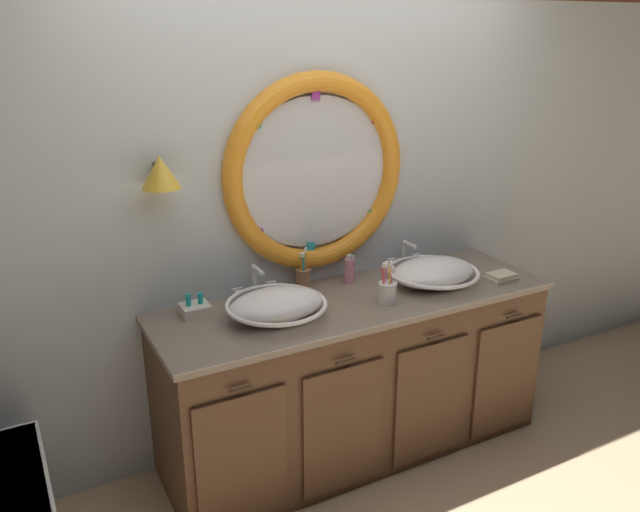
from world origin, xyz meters
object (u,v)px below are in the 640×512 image
sink_basin_left (276,305)px  soap_dispenser (350,270)px  toothbrush_holder_right (388,291)px  toiletry_basket (195,309)px  toothbrush_holder_left (303,277)px  folded_hand_towel (501,277)px  sink_basin_right (433,272)px

sink_basin_left → soap_dispenser: size_ratio=2.90×
toothbrush_holder_right → toiletry_basket: bearing=160.2°
toothbrush_holder_right → soap_dispenser: toothbrush_holder_right is taller
toothbrush_holder_left → toothbrush_holder_right: toothbrush_holder_left is taller
toothbrush_holder_right → folded_hand_towel: size_ratio=1.46×
sink_basin_right → soap_dispenser: 0.43m
sink_basin_right → folded_hand_towel: 0.38m
sink_basin_right → toothbrush_holder_right: size_ratio=2.18×
toothbrush_holder_left → folded_hand_towel: (0.98, -0.39, -0.04)m
soap_dispenser → sink_basin_right: bearing=-29.6°
folded_hand_towel → sink_basin_right: bearing=159.8°
sink_basin_left → toiletry_basket: 0.39m
sink_basin_left → toothbrush_holder_right: toothbrush_holder_right is taller
toothbrush_holder_right → toiletry_basket: (-0.86, 0.31, -0.03)m
soap_dispenser → folded_hand_towel: (0.73, -0.34, -0.05)m
toothbrush_holder_left → toothbrush_holder_right: (0.28, -0.35, -0.00)m
folded_hand_towel → toothbrush_holder_right: bearing=177.3°
toothbrush_holder_right → soap_dispenser: (-0.03, 0.31, 0.01)m
folded_hand_towel → toothbrush_holder_left: bearing=158.5°
sink_basin_left → sink_basin_right: (0.89, 0.00, -0.00)m
sink_basin_left → toothbrush_holder_left: bearing=43.9°
sink_basin_right → folded_hand_towel: bearing=-20.2°
sink_basin_left → soap_dispenser: 0.56m
soap_dispenser → folded_hand_towel: bearing=-25.3°
toothbrush_holder_right → soap_dispenser: size_ratio=1.35×
soap_dispenser → toiletry_basket: 0.84m
toothbrush_holder_left → soap_dispenser: toothbrush_holder_left is taller
toothbrush_holder_right → folded_hand_towel: 0.70m
sink_basin_left → soap_dispenser: (0.52, 0.21, 0.00)m
toothbrush_holder_left → toiletry_basket: size_ratio=1.73×
sink_basin_left → sink_basin_right: size_ratio=0.99×
toothbrush_holder_right → sink_basin_right: bearing=15.6°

